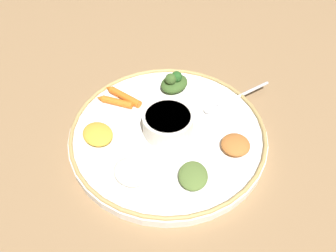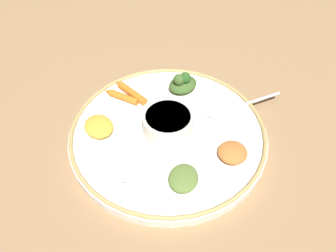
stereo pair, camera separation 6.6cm
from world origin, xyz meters
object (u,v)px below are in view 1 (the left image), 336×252
Objects in this scene: spoon at (227,102)px; greens_pile at (174,82)px; carrot_outer at (115,101)px; carrot_near_spoon at (123,96)px; center_bowl at (168,123)px.

greens_pile is (-0.09, -0.09, 0.01)m from spoon.
greens_pile reaches higher than carrot_outer.
carrot_near_spoon is at bearing -114.84° from spoon.
spoon is 0.13m from greens_pile.
greens_pile is 0.12m from carrot_near_spoon.
carrot_near_spoon is 0.02m from carrot_outer.
center_bowl reaches higher than carrot_outer.
spoon is (-0.03, 0.15, -0.02)m from center_bowl.
carrot_near_spoon is 1.22× the size of carrot_outer.
carrot_near_spoon is at bearing -94.73° from greens_pile.
center_bowl is 1.22× the size of greens_pile.
center_bowl is 0.14m from carrot_near_spoon.
carrot_near_spoon and carrot_outer have the same top height.
spoon is at bearing 65.16° from carrot_near_spoon.
carrot_outer is at bearing -64.63° from carrot_near_spoon.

